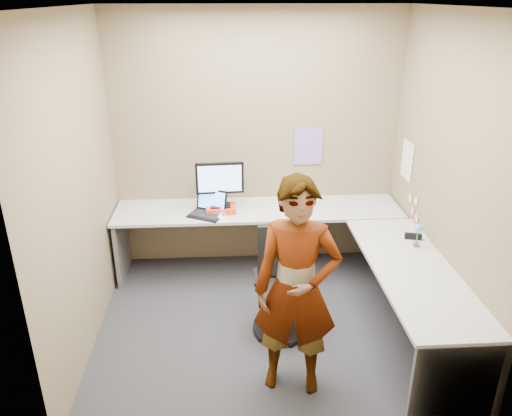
{
  "coord_description": "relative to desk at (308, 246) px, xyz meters",
  "views": [
    {
      "loc": [
        -0.32,
        -3.77,
        2.78
      ],
      "look_at": [
        -0.07,
        0.25,
        1.05
      ],
      "focal_mm": 35.0,
      "sensor_mm": 36.0,
      "label": 1
    }
  ],
  "objects": [
    {
      "name": "calendar_purple",
      "position": [
        0.11,
        0.9,
        0.71
      ],
      "size": [
        0.3,
        0.01,
        0.4
      ],
      "primitive_type": "cube",
      "color": "#846BB7",
      "rests_on": "wall_back"
    },
    {
      "name": "ceiling",
      "position": [
        -0.44,
        -0.39,
        2.11
      ],
      "size": [
        3.0,
        3.0,
        0.0
      ],
      "primitive_type": "plane",
      "rotation": [
        3.14,
        0.0,
        0.0
      ],
      "color": "white",
      "rests_on": "wall_back"
    },
    {
      "name": "sticky_note_c",
      "position": [
        1.05,
        0.09,
        0.21
      ],
      "size": [
        0.01,
        0.07,
        0.07
      ],
      "primitive_type": "cube",
      "color": "pink",
      "rests_on": "wall_right"
    },
    {
      "name": "laptop",
      "position": [
        -0.95,
        0.49,
        0.2
      ],
      "size": [
        0.42,
        0.4,
        0.24
      ],
      "rotation": [
        0.0,
        0.0,
        -0.48
      ],
      "color": "black",
      "rests_on": "desk"
    },
    {
      "name": "monitor",
      "position": [
        -0.83,
        0.56,
        0.47
      ],
      "size": [
        0.48,
        0.15,
        0.46
      ],
      "rotation": [
        0.0,
        0.0,
        0.05
      ],
      "color": "black",
      "rests_on": "paper_ream"
    },
    {
      "name": "sticky_note_b",
      "position": [
        1.05,
        0.21,
        0.23
      ],
      "size": [
        0.01,
        0.07,
        0.07
      ],
      "primitive_type": "cube",
      "color": "pink",
      "rests_on": "wall_right"
    },
    {
      "name": "origami",
      "position": [
        -0.83,
        0.36,
        0.17
      ],
      "size": [
        0.1,
        0.1,
        0.06
      ],
      "primitive_type": "cone",
      "color": "white",
      "rests_on": "desk"
    },
    {
      "name": "sticky_note_d",
      "position": [
        1.05,
        0.31,
        0.33
      ],
      "size": [
        0.01,
        0.07,
        0.07
      ],
      "primitive_type": "cube",
      "color": "#F2E059",
      "rests_on": "wall_right"
    },
    {
      "name": "calendar_white",
      "position": [
        1.05,
        0.51,
        0.66
      ],
      "size": [
        0.01,
        0.28,
        0.38
      ],
      "primitive_type": "cube",
      "color": "white",
      "rests_on": "wall_right"
    },
    {
      "name": "ground",
      "position": [
        -0.44,
        -0.39,
        -0.59
      ],
      "size": [
        3.0,
        3.0,
        0.0
      ],
      "primitive_type": "plane",
      "color": "#26262B",
      "rests_on": "ground"
    },
    {
      "name": "wall_back",
      "position": [
        -0.44,
        0.91,
        0.76
      ],
      "size": [
        3.0,
        0.0,
        3.0
      ],
      "primitive_type": "plane",
      "rotation": [
        1.57,
        0.0,
        0.0
      ],
      "color": "#736347",
      "rests_on": "ground"
    },
    {
      "name": "flower",
      "position": [
        0.9,
        -0.34,
        0.28
      ],
      "size": [
        0.07,
        0.07,
        0.22
      ],
      "color": "brown",
      "rests_on": "desk"
    },
    {
      "name": "stapler",
      "position": [
        0.92,
        -0.2,
        0.17
      ],
      "size": [
        0.16,
        0.08,
        0.05
      ],
      "primitive_type": "cube",
      "rotation": [
        0.0,
        0.0,
        -0.25
      ],
      "color": "black",
      "rests_on": "desk"
    },
    {
      "name": "wall_left",
      "position": [
        -1.94,
        -0.39,
        0.76
      ],
      "size": [
        0.0,
        2.7,
        2.7
      ],
      "primitive_type": "plane",
      "rotation": [
        1.57,
        0.0,
        1.57
      ],
      "color": "#736347",
      "rests_on": "ground"
    },
    {
      "name": "person",
      "position": [
        -0.28,
        -1.14,
        0.26
      ],
      "size": [
        0.68,
        0.51,
        1.69
      ],
      "primitive_type": "imported",
      "rotation": [
        0.0,
        0.0,
        -0.19
      ],
      "color": "#999399",
      "rests_on": "ground"
    },
    {
      "name": "paper_ream",
      "position": [
        -0.83,
        0.54,
        0.17
      ],
      "size": [
        0.31,
        0.24,
        0.06
      ],
      "primitive_type": "cube",
      "rotation": [
        0.0,
        0.0,
        0.05
      ],
      "color": "red",
      "rests_on": "desk"
    },
    {
      "name": "sticky_note_a",
      "position": [
        1.05,
        0.16,
        0.36
      ],
      "size": [
        0.01,
        0.07,
        0.07
      ],
      "primitive_type": "cube",
      "color": "#F2E059",
      "rests_on": "wall_right"
    },
    {
      "name": "desk",
      "position": [
        0.0,
        0.0,
        0.0
      ],
      "size": [
        2.98,
        2.58,
        0.73
      ],
      "color": "#BEBEBE",
      "rests_on": "ground"
    },
    {
      "name": "trackball_mouse",
      "position": [
        -0.84,
        0.46,
        0.17
      ],
      "size": [
        0.12,
        0.08,
        0.07
      ],
      "color": "#B7B7BC",
      "rests_on": "desk"
    },
    {
      "name": "office_chair",
      "position": [
        -0.31,
        -0.44,
        -0.21
      ],
      "size": [
        0.5,
        0.5,
        0.93
      ],
      "rotation": [
        0.0,
        0.0,
        -0.02
      ],
      "color": "black",
      "rests_on": "ground"
    },
    {
      "name": "wall_right",
      "position": [
        1.06,
        -0.39,
        0.76
      ],
      "size": [
        0.0,
        2.7,
        2.7
      ],
      "primitive_type": "plane",
      "rotation": [
        1.57,
        0.0,
        -1.57
      ],
      "color": "#736347",
      "rests_on": "ground"
    }
  ]
}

